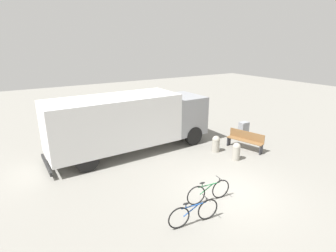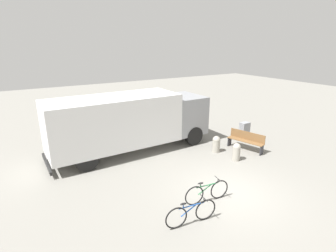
{
  "view_description": "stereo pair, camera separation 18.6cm",
  "coord_description": "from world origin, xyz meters",
  "px_view_note": "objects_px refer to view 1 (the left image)",
  "views": [
    {
      "loc": [
        -6.64,
        -6.21,
        5.44
      ],
      "look_at": [
        -0.32,
        4.02,
        1.62
      ],
      "focal_mm": 28.0,
      "sensor_mm": 36.0,
      "label": 1
    },
    {
      "loc": [
        -6.48,
        -6.31,
        5.44
      ],
      "look_at": [
        -0.32,
        4.02,
        1.62
      ],
      "focal_mm": 28.0,
      "sensor_mm": 36.0,
      "label": 2
    }
  ],
  "objects_px": {
    "delivery_truck": "(129,120)",
    "park_bench": "(245,139)",
    "bicycle_near": "(194,213)",
    "utility_box": "(243,131)",
    "bicycle_middle": "(209,192)",
    "bollard_far_bench": "(216,143)",
    "bollard_near_bench": "(236,151)"
  },
  "relations": [
    {
      "from": "bollard_near_bench",
      "to": "bicycle_middle",
      "type": "bearing_deg",
      "value": -149.6
    },
    {
      "from": "bollard_near_bench",
      "to": "park_bench",
      "type": "bearing_deg",
      "value": 27.03
    },
    {
      "from": "park_bench",
      "to": "utility_box",
      "type": "relative_size",
      "value": 1.89
    },
    {
      "from": "delivery_truck",
      "to": "bicycle_middle",
      "type": "relative_size",
      "value": 4.82
    },
    {
      "from": "park_bench",
      "to": "bicycle_middle",
      "type": "distance_m",
      "value": 5.54
    },
    {
      "from": "bicycle_middle",
      "to": "park_bench",
      "type": "bearing_deg",
      "value": 36.56
    },
    {
      "from": "bicycle_near",
      "to": "utility_box",
      "type": "xyz_separation_m",
      "value": [
        7.09,
        4.57,
        0.14
      ]
    },
    {
      "from": "delivery_truck",
      "to": "bicycle_middle",
      "type": "bearing_deg",
      "value": -86.36
    },
    {
      "from": "park_bench",
      "to": "bollard_near_bench",
      "type": "height_order",
      "value": "park_bench"
    },
    {
      "from": "bicycle_near",
      "to": "bollard_near_bench",
      "type": "relative_size",
      "value": 2.02
    },
    {
      "from": "bollard_far_bench",
      "to": "utility_box",
      "type": "xyz_separation_m",
      "value": [
        2.61,
        0.56,
        0.06
      ]
    },
    {
      "from": "delivery_truck",
      "to": "bicycle_near",
      "type": "relative_size",
      "value": 4.82
    },
    {
      "from": "delivery_truck",
      "to": "bollard_near_bench",
      "type": "bearing_deg",
      "value": -44.77
    },
    {
      "from": "park_bench",
      "to": "bicycle_middle",
      "type": "height_order",
      "value": "park_bench"
    },
    {
      "from": "delivery_truck",
      "to": "bicycle_middle",
      "type": "xyz_separation_m",
      "value": [
        0.49,
        -5.74,
        -1.29
      ]
    },
    {
      "from": "bicycle_near",
      "to": "bollard_far_bench",
      "type": "xyz_separation_m",
      "value": [
        4.48,
        4.01,
        0.07
      ]
    },
    {
      "from": "delivery_truck",
      "to": "utility_box",
      "type": "relative_size",
      "value": 8.07
    },
    {
      "from": "park_bench",
      "to": "bollard_far_bench",
      "type": "xyz_separation_m",
      "value": [
        -1.54,
        0.58,
        -0.09
      ]
    },
    {
      "from": "bicycle_middle",
      "to": "bollard_far_bench",
      "type": "height_order",
      "value": "bollard_far_bench"
    },
    {
      "from": "bicycle_middle",
      "to": "utility_box",
      "type": "relative_size",
      "value": 1.67
    },
    {
      "from": "bicycle_near",
      "to": "bollard_far_bench",
      "type": "relative_size",
      "value": 2.04
    },
    {
      "from": "bicycle_near",
      "to": "utility_box",
      "type": "height_order",
      "value": "utility_box"
    },
    {
      "from": "delivery_truck",
      "to": "park_bench",
      "type": "distance_m",
      "value": 6.21
    },
    {
      "from": "bollard_far_bench",
      "to": "utility_box",
      "type": "height_order",
      "value": "utility_box"
    },
    {
      "from": "bollard_near_bench",
      "to": "bicycle_near",
      "type": "bearing_deg",
      "value": -149.59
    },
    {
      "from": "park_bench",
      "to": "bicycle_middle",
      "type": "xyz_separation_m",
      "value": [
        -4.82,
        -2.72,
        -0.16
      ]
    },
    {
      "from": "bicycle_near",
      "to": "bicycle_middle",
      "type": "bearing_deg",
      "value": 37.48
    },
    {
      "from": "delivery_truck",
      "to": "bollard_far_bench",
      "type": "bearing_deg",
      "value": -34.07
    },
    {
      "from": "delivery_truck",
      "to": "park_bench",
      "type": "relative_size",
      "value": 4.27
    },
    {
      "from": "bicycle_middle",
      "to": "bollard_far_bench",
      "type": "distance_m",
      "value": 4.66
    },
    {
      "from": "delivery_truck",
      "to": "utility_box",
      "type": "bearing_deg",
      "value": -17.61
    },
    {
      "from": "delivery_truck",
      "to": "bollard_far_bench",
      "type": "xyz_separation_m",
      "value": [
        3.77,
        -2.43,
        -1.21
      ]
    }
  ]
}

